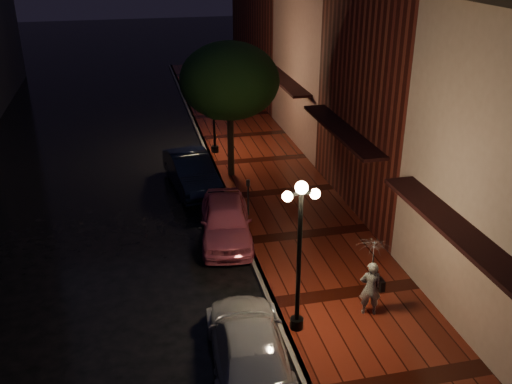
{
  "coord_description": "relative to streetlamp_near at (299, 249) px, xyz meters",
  "views": [
    {
      "loc": [
        -3.5,
        -16.97,
        9.86
      ],
      "look_at": [
        0.64,
        1.23,
        1.4
      ],
      "focal_mm": 40.0,
      "sensor_mm": 36.0,
      "label": 1
    }
  ],
  "objects": [
    {
      "name": "street_tree",
      "position": [
        0.26,
        10.99,
        1.64
      ],
      "size": [
        4.16,
        4.16,
        5.8
      ],
      "color": "black",
      "rests_on": "sidewalk"
    },
    {
      "name": "storefront_mid",
      "position": [
        6.65,
        7.0,
        2.9
      ],
      "size": [
        5.0,
        8.0,
        11.0
      ],
      "primitive_type": "cube",
      "color": "#511914",
      "rests_on": "ground"
    },
    {
      "name": "storefront_far",
      "position": [
        6.65,
        15.0,
        1.9
      ],
      "size": [
        5.0,
        8.0,
        9.0
      ],
      "primitive_type": "cube",
      "color": "#8C5951",
      "rests_on": "ground"
    },
    {
      "name": "pink_car",
      "position": [
        -0.95,
        5.55,
        -1.87
      ],
      "size": [
        2.27,
        4.5,
        1.47
      ],
      "primitive_type": "imported",
      "rotation": [
        0.0,
        0.0,
        -0.13
      ],
      "color": "#C8526D",
      "rests_on": "ground"
    },
    {
      "name": "streetlamp_near",
      "position": [
        0.0,
        0.0,
        0.0
      ],
      "size": [
        0.96,
        0.36,
        4.31
      ],
      "color": "black",
      "rests_on": "sidewalk"
    },
    {
      "name": "sidewalk",
      "position": [
        1.9,
        5.0,
        -2.53
      ],
      "size": [
        4.5,
        60.0,
        0.15
      ],
      "primitive_type": "cube",
      "color": "#42130B",
      "rests_on": "ground"
    },
    {
      "name": "storefront_extra",
      "position": [
        6.65,
        25.0,
        2.4
      ],
      "size": [
        5.0,
        12.0,
        10.0
      ],
      "primitive_type": "cube",
      "color": "#511914",
      "rests_on": "ground"
    },
    {
      "name": "streetlamp_far",
      "position": [
        0.0,
        14.0,
        0.0
      ],
      "size": [
        0.96,
        0.36,
        4.31
      ],
      "color": "black",
      "rests_on": "sidewalk"
    },
    {
      "name": "silver_car",
      "position": [
        -1.56,
        -1.03,
        -1.93
      ],
      "size": [
        2.22,
        4.74,
        1.34
      ],
      "primitive_type": "imported",
      "rotation": [
        0.0,
        0.0,
        3.06
      ],
      "color": "#A6A6AD",
      "rests_on": "ground"
    },
    {
      "name": "curb",
      "position": [
        -0.35,
        5.0,
        -2.53
      ],
      "size": [
        0.25,
        60.0,
        0.15
      ],
      "primitive_type": "cube",
      "color": "#595451",
      "rests_on": "ground"
    },
    {
      "name": "navy_car",
      "position": [
        -1.58,
        10.27,
        -1.85
      ],
      "size": [
        2.14,
        4.7,
        1.49
      ],
      "primitive_type": "imported",
      "rotation": [
        0.0,
        0.0,
        0.13
      ],
      "color": "black",
      "rests_on": "ground"
    },
    {
      "name": "parking_meter",
      "position": [
        0.15,
        6.94,
        -1.58
      ],
      "size": [
        0.16,
        0.14,
        1.44
      ],
      "rotation": [
        0.0,
        0.0,
        -0.38
      ],
      "color": "black",
      "rests_on": "sidewalk"
    },
    {
      "name": "ground",
      "position": [
        -0.35,
        5.0,
        -2.6
      ],
      "size": [
        120.0,
        120.0,
        0.0
      ],
      "primitive_type": "plane",
      "color": "black",
      "rests_on": "ground"
    },
    {
      "name": "woman_with_umbrella",
      "position": [
        2.16,
        0.2,
        -0.93
      ],
      "size": [
        0.95,
        0.97,
        2.3
      ],
      "rotation": [
        0.0,
        0.0,
        2.88
      ],
      "color": "silver",
      "rests_on": "sidewalk"
    }
  ]
}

